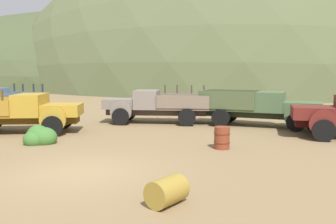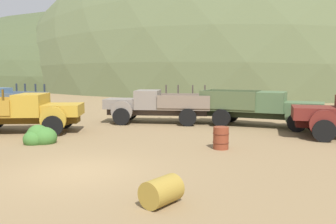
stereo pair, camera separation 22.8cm
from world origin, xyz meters
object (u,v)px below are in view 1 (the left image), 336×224
(truck_mustard, at_px, (29,112))
(truck_weathered_green, at_px, (267,108))
(oil_drum_foreground, at_px, (167,191))
(oil_drum_spare, at_px, (222,138))
(truck_primer_gray, at_px, (149,106))

(truck_mustard, height_order, truck_weathered_green, truck_mustard)
(oil_drum_foreground, bearing_deg, oil_drum_spare, 82.48)
(truck_mustard, bearing_deg, truck_primer_gray, 26.57)
(truck_weathered_green, distance_m, oil_drum_foreground, 12.60)
(oil_drum_foreground, bearing_deg, truck_mustard, 137.44)
(truck_mustard, distance_m, truck_weathered_green, 12.22)
(truck_primer_gray, distance_m, truck_weathered_green, 6.58)
(oil_drum_foreground, bearing_deg, truck_primer_gray, 106.99)
(truck_primer_gray, height_order, oil_drum_spare, truck_primer_gray)
(truck_mustard, bearing_deg, truck_weathered_green, 5.11)
(truck_primer_gray, height_order, oil_drum_foreground, truck_primer_gray)
(truck_primer_gray, relative_size, oil_drum_spare, 7.16)
(oil_drum_spare, height_order, oil_drum_foreground, oil_drum_spare)
(truck_mustard, xyz_separation_m, truck_weathered_green, (11.41, 4.37, 0.01))
(truck_mustard, xyz_separation_m, oil_drum_foreground, (8.59, -7.88, -0.68))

